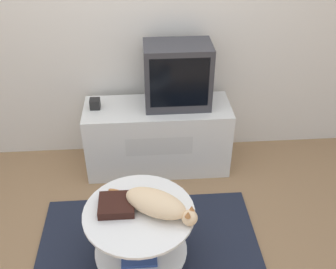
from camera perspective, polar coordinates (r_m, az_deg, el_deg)
name	(u,v)px	position (r m, az deg, el deg)	size (l,w,h in m)	color
ground_plane	(149,256)	(2.80, -2.70, -17.15)	(12.00, 12.00, 0.00)	#93704C
wall_back	(139,7)	(3.16, -4.21, 17.95)	(8.00, 0.05, 2.60)	silver
rug	(149,255)	(2.80, -2.71, -17.03)	(1.52, 1.11, 0.02)	#1E2333
tv_stand	(158,137)	(3.33, -1.47, -0.36)	(1.19, 0.44, 0.59)	silver
tv	(178,75)	(3.08, 1.40, 8.56)	(0.52, 0.32, 0.51)	#333338
speaker	(95,104)	(3.18, -10.54, 4.41)	(0.08, 0.08, 0.08)	black
coffee_table	(140,231)	(2.53, -4.07, -13.84)	(0.68, 0.68, 0.46)	#B2B2B7
dvd_box	(117,205)	(2.43, -7.46, -10.09)	(0.22, 0.20, 0.05)	black
cat	(157,204)	(2.36, -1.57, -10.03)	(0.54, 0.38, 0.13)	beige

